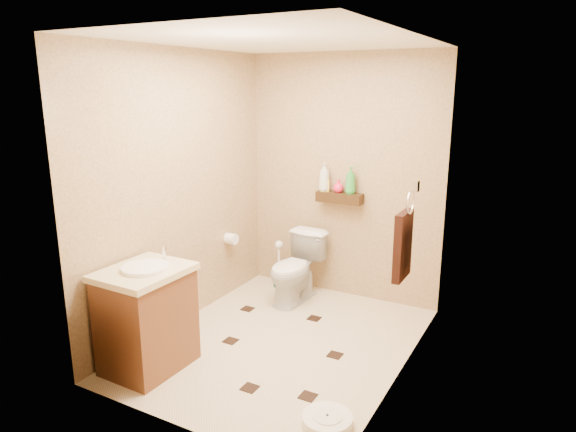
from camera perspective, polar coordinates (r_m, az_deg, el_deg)
The scene contains 18 objects.
ground at distance 4.41m, azimuth -0.75°, elevation -13.91°, with size 2.50×2.50×0.00m, color beige.
wall_back at distance 5.09m, azimuth 6.15°, elevation 4.20°, with size 2.00×0.04×2.40m, color tan.
wall_front at distance 3.00m, azimuth -12.65°, elevation -3.18°, with size 2.00×0.04×2.40m, color tan.
wall_left at distance 4.55m, azimuth -11.84°, elevation 2.78°, with size 0.04×2.50×2.40m, color tan.
wall_right at distance 3.62m, azimuth 13.13°, elevation -0.24°, with size 0.04×2.50×2.40m, color tan.
ceiling at distance 3.90m, azimuth -0.87°, elevation 18.93°, with size 2.00×2.50×0.02m, color white.
wall_shelf at distance 5.05m, azimuth 5.74°, elevation 2.05°, with size 0.46×0.14×0.10m, color #38220F.
floor_accents at distance 4.34m, azimuth -0.89°, elevation -14.37°, with size 1.26×1.34×0.01m.
toilet at distance 5.07m, azimuth 0.84°, elevation -5.82°, with size 0.38×0.67×0.68m, color white.
vanity at distance 4.04m, azimuth -15.41°, elevation -10.80°, with size 0.54×0.65×0.91m.
bathroom_scale at distance 3.50m, azimuth 4.38°, elevation -21.66°, with size 0.38×0.38×0.07m.
toilet_brush at distance 5.47m, azimuth -1.01°, elevation -6.10°, with size 0.12×0.12×0.51m.
towel_ring at distance 3.94m, azimuth 12.71°, elevation -2.88°, with size 0.12×0.30×0.76m.
toilet_paper at distance 5.16m, azimuth -6.34°, elevation -2.52°, with size 0.12×0.11×0.12m.
bottle_a at distance 5.08m, azimuth 4.06°, elevation 4.38°, with size 0.11×0.11×0.29m, color silver.
bottle_b at distance 5.09m, azimuth 4.12°, elevation 3.74°, with size 0.08×0.08×0.17m, color yellow.
bottle_c at distance 5.04m, azimuth 5.63°, elevation 3.35°, with size 0.10×0.10×0.13m, color #F81D47.
bottle_d at distance 4.98m, azimuth 6.96°, elevation 3.98°, with size 0.10×0.10×0.27m, color green.
Camera 1 is at (1.92, -3.38, 2.08)m, focal length 32.00 mm.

